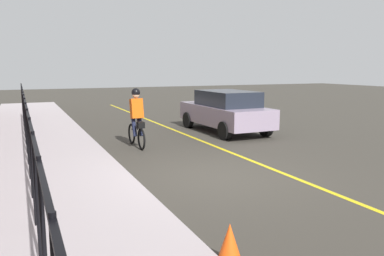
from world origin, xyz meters
TOP-DOWN VIEW (x-y plane):
  - ground_plane at (0.00, 0.00)m, footprint 80.00×80.00m
  - lane_line_centre at (0.00, -1.60)m, footprint 36.00×0.12m
  - sidewalk at (0.00, 3.40)m, footprint 40.00×3.20m
  - iron_fence at (1.00, 3.80)m, footprint 21.03×0.04m
  - cyclist_lead at (3.91, 0.66)m, footprint 1.71×0.36m
  - patrol_sedan at (5.31, -3.22)m, footprint 4.43×1.97m
  - traffic_cone_near at (-3.59, 1.66)m, footprint 0.36×0.36m

SIDE VIEW (x-z plane):
  - ground_plane at x=0.00m, z-range 0.00..0.00m
  - lane_line_centre at x=0.00m, z-range 0.00..0.01m
  - sidewalk at x=0.00m, z-range 0.00..0.15m
  - traffic_cone_near at x=-3.59m, z-range 0.00..0.56m
  - patrol_sedan at x=5.31m, z-range 0.03..1.61m
  - cyclist_lead at x=3.91m, z-range 0.00..1.82m
  - iron_fence at x=1.00m, z-range 0.48..2.08m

